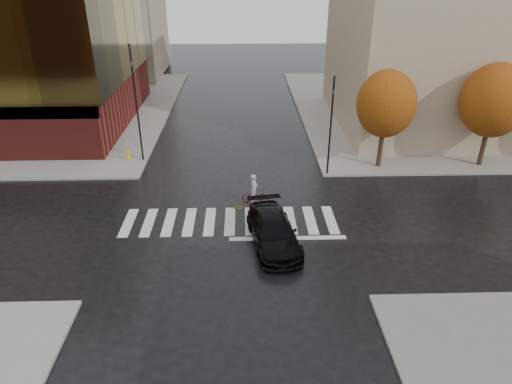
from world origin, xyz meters
TOP-DOWN VIEW (x-y plane):
  - ground at (0.00, 0.00)m, footprint 120.00×120.00m
  - sidewalk_nw at (-21.00, 21.00)m, footprint 30.00×30.00m
  - sidewalk_ne at (21.00, 21.00)m, footprint 30.00×30.00m
  - crosswalk at (0.00, 0.50)m, footprint 12.00×3.00m
  - building_ne_tan at (17.00, 17.00)m, footprint 16.00×16.00m
  - tree_ne_a at (10.00, 7.40)m, footprint 3.80×3.80m
  - tree_ne_b at (17.00, 7.40)m, footprint 4.20×4.20m
  - sedan at (2.21, -1.80)m, footprint 2.87×5.45m
  - cyclist at (1.43, 2.50)m, footprint 1.72×1.01m
  - traffic_light_nw at (-6.30, 9.00)m, footprint 0.21×0.18m
  - traffic_light_ne at (6.30, 6.30)m, footprint 0.16×0.18m
  - fire_hydrant at (-7.30, 9.00)m, footprint 0.24×0.24m
  - manhole at (0.49, 2.00)m, footprint 0.66×0.66m

SIDE VIEW (x-z plane):
  - ground at x=0.00m, z-range 0.00..0.00m
  - crosswalk at x=0.00m, z-range 0.00..0.01m
  - manhole at x=0.49m, z-range 0.00..0.01m
  - sidewalk_nw at x=-21.00m, z-range 0.00..0.15m
  - sidewalk_ne at x=21.00m, z-range 0.00..0.15m
  - fire_hydrant at x=-7.30m, z-range 0.18..0.87m
  - cyclist at x=1.43m, z-range -0.29..1.56m
  - sedan at x=2.21m, z-range 0.00..1.51m
  - traffic_light_ne at x=6.30m, z-range 0.51..6.89m
  - tree_ne_a at x=10.00m, z-range 1.20..7.71m
  - tree_ne_b at x=17.00m, z-range 1.17..8.07m
  - traffic_light_nw at x=-6.30m, z-range 0.77..8.64m
  - building_ne_tan at x=17.00m, z-range 0.15..18.15m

